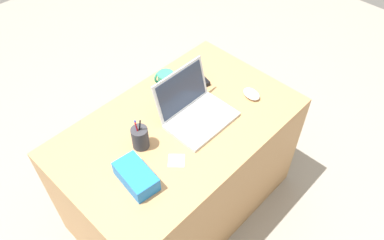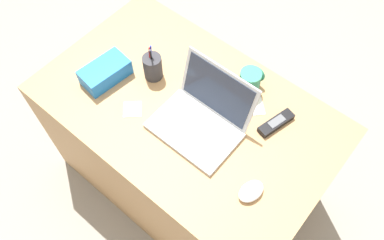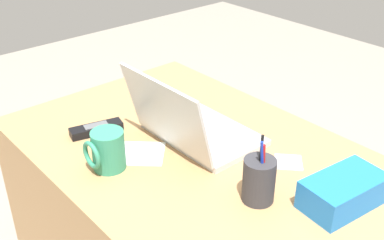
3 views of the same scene
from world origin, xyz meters
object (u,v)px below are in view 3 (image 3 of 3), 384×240
at_px(laptop, 192,127).
at_px(cordless_phone, 96,129).
at_px(pen_holder, 259,180).
at_px(computer_mouse, 157,91).
at_px(coffee_mug_white, 107,150).
at_px(snack_bag, 343,192).

height_order(laptop, cordless_phone, laptop).
bearing_deg(pen_holder, computer_mouse, -14.99).
bearing_deg(computer_mouse, coffee_mug_white, 137.79).
relative_size(computer_mouse, pen_holder, 0.59).
xyz_separation_m(cordless_phone, pen_holder, (-0.52, -0.13, 0.04)).
height_order(cordless_phone, pen_holder, pen_holder).
bearing_deg(snack_bag, computer_mouse, -2.19).
relative_size(computer_mouse, coffee_mug_white, 0.95).
distance_m(laptop, pen_holder, 0.30).
distance_m(laptop, computer_mouse, 0.33).
bearing_deg(computer_mouse, pen_holder, 176.36).
distance_m(pen_holder, snack_bag, 0.20).
bearing_deg(pen_holder, laptop, -10.32).
bearing_deg(coffee_mug_white, snack_bag, -145.70).
bearing_deg(computer_mouse, cordless_phone, 118.07).
relative_size(cordless_phone, pen_holder, 0.94).
bearing_deg(laptop, snack_bag, -169.78).
relative_size(cordless_phone, snack_bag, 0.81).
height_order(computer_mouse, coffee_mug_white, coffee_mug_white).
bearing_deg(cordless_phone, computer_mouse, -73.27).
bearing_deg(snack_bag, cordless_phone, 21.39).
relative_size(laptop, snack_bag, 1.65).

